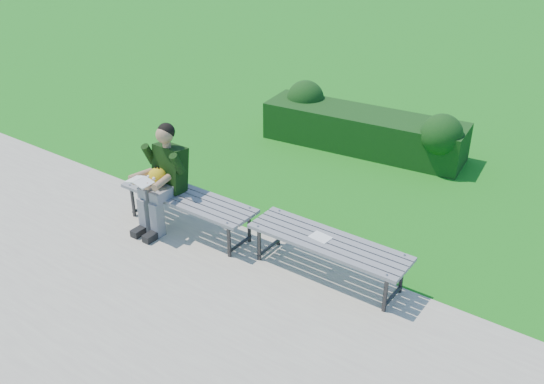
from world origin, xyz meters
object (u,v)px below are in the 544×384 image
Objects in this scene: bench_left at (188,200)px; paper_sheet at (320,237)px; bench_right at (328,245)px; seated_boy at (162,175)px; hedge at (364,127)px.

paper_sheet is (1.78, 0.14, 0.06)m from bench_left.
seated_boy is (-2.18, -0.24, 0.30)m from bench_right.
bench_right is 2.21m from seated_boy.
seated_boy is (-0.90, -3.49, 0.35)m from hedge.
bench_right is 0.12m from paper_sheet.
paper_sheet is at bearing 180.00° from bench_right.
bench_left is at bearing -175.35° from paper_sheet.
hedge is 1.80× the size of bench_right.
bench_right is at bearing 4.40° from bench_left.
hedge is 3.63m from seated_boy.
bench_left reaches higher than paper_sheet.
bench_right is (1.28, -3.26, 0.05)m from hedge.
paper_sheet is at bearing 6.52° from seated_boy.
hedge reaches higher than bench_right.
hedge reaches higher than paper_sheet.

